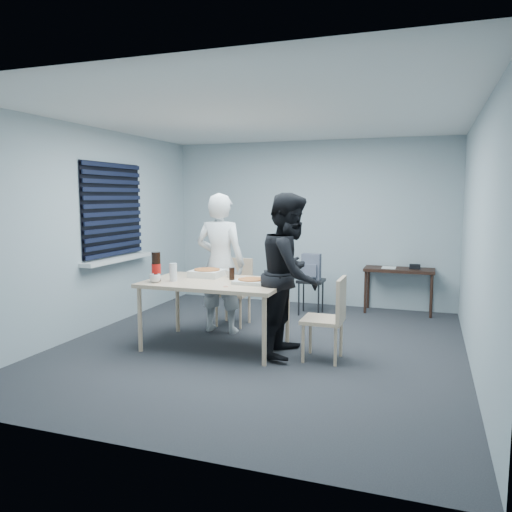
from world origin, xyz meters
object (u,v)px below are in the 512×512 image
at_px(person_black, 290,274).
at_px(backpack, 311,267).
at_px(mug_b, 229,274).
at_px(person_white, 220,263).
at_px(mug_a, 155,278).
at_px(stool, 311,287).
at_px(chair_right, 331,313).
at_px(dining_table, 216,286).
at_px(chair_far, 235,286).
at_px(soda_bottle, 156,267).
at_px(side_table, 399,273).

bearing_deg(person_black, backpack, 5.98).
bearing_deg(mug_b, person_white, 127.88).
bearing_deg(mug_a, stool, 60.50).
height_order(chair_right, person_black, person_black).
bearing_deg(dining_table, stool, 70.85).
bearing_deg(chair_far, stool, 45.46).
bearing_deg(chair_far, soda_bottle, -109.32).
height_order(person_white, mug_b, person_white).
height_order(dining_table, stool, dining_table).
xyz_separation_m(chair_right, mug_a, (-1.94, -0.26, 0.31)).
height_order(chair_right, mug_a, chair_right).
xyz_separation_m(dining_table, mug_a, (-0.60, -0.31, 0.11)).
distance_m(chair_right, mug_a, 1.98).
distance_m(chair_far, person_white, 0.58).
distance_m(person_white, stool, 1.65).
bearing_deg(soda_bottle, mug_b, 36.82).
xyz_separation_m(stool, mug_a, (-1.27, -2.25, 0.41)).
height_order(side_table, soda_bottle, soda_bottle).
bearing_deg(side_table, chair_far, -146.39).
relative_size(dining_table, side_table, 1.57).
xyz_separation_m(chair_far, person_black, (1.05, -1.03, 0.37)).
relative_size(stool, soda_bottle, 1.55).
bearing_deg(soda_bottle, mug_a, -67.92).
bearing_deg(soda_bottle, person_white, 63.44).
bearing_deg(dining_table, person_black, 2.88).
relative_size(mug_b, soda_bottle, 0.30).
xyz_separation_m(person_white, soda_bottle, (-0.43, -0.85, 0.05)).
height_order(backpack, soda_bottle, soda_bottle).
xyz_separation_m(dining_table, stool, (0.67, 1.93, -0.30)).
relative_size(chair_right, person_black, 0.50).
bearing_deg(stool, mug_b, -110.59).
height_order(chair_far, soda_bottle, soda_bottle).
bearing_deg(side_table, person_white, -139.05).
height_order(person_black, mug_b, person_black).
height_order(chair_far, mug_b, chair_far).
bearing_deg(chair_far, mug_b, -73.36).
relative_size(person_white, mug_a, 14.39).
bearing_deg(side_table, dining_table, -127.67).
bearing_deg(chair_right, mug_a, -172.23).
relative_size(chair_right, soda_bottle, 2.67).
bearing_deg(person_white, stool, -123.91).
relative_size(backpack, soda_bottle, 1.14).
bearing_deg(mug_b, dining_table, -100.47).
height_order(person_black, soda_bottle, person_black).
bearing_deg(backpack, mug_b, -126.19).
distance_m(chair_right, backpack, 2.09).
relative_size(chair_far, person_black, 0.50).
height_order(chair_right, backpack, backpack).
distance_m(mug_b, soda_bottle, 0.87).
xyz_separation_m(person_white, stool, (0.88, 1.31, -0.48)).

